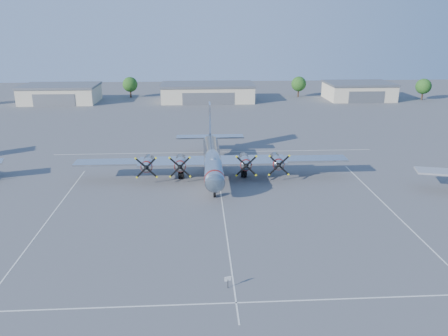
{
  "coord_description": "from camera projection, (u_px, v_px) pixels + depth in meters",
  "views": [
    {
      "loc": [
        -3.01,
        -54.44,
        23.4
      ],
      "look_at": [
        0.58,
        5.82,
        3.2
      ],
      "focal_mm": 35.0,
      "sensor_mm": 36.0,
      "label": 1
    }
  ],
  "objects": [
    {
      "name": "main_bomber_b29",
      "position": [
        212.0,
        174.0,
        70.92
      ],
      "size": [
        42.37,
        29.0,
        9.36
      ],
      "primitive_type": null,
      "rotation": [
        0.0,
        0.0,
        -0.0
      ],
      "color": "silver",
      "rests_on": "ground"
    },
    {
      "name": "hangar_east",
      "position": [
        359.0,
        91.0,
        138.56
      ],
      "size": [
        20.6,
        14.6,
        5.4
      ],
      "color": "beige",
      "rests_on": "ground"
    },
    {
      "name": "tree_east",
      "position": [
        299.0,
        84.0,
        142.79
      ],
      "size": [
        4.8,
        4.8,
        6.64
      ],
      "color": "#382619",
      "rests_on": "ground"
    },
    {
      "name": "hangar_center",
      "position": [
        208.0,
        92.0,
        135.86
      ],
      "size": [
        28.6,
        14.6,
        5.4
      ],
      "color": "beige",
      "rests_on": "ground"
    },
    {
      "name": "tree_far_east",
      "position": [
        423.0,
        86.0,
        137.35
      ],
      "size": [
        4.8,
        4.8,
        6.64
      ],
      "color": "#382619",
      "rests_on": "ground"
    },
    {
      "name": "hangar_west",
      "position": [
        61.0,
        94.0,
        133.33
      ],
      "size": [
        22.6,
        14.6,
        5.4
      ],
      "color": "beige",
      "rests_on": "ground"
    },
    {
      "name": "parking_lines",
      "position": [
        223.0,
        209.0,
        57.47
      ],
      "size": [
        60.0,
        50.08,
        0.01
      ],
      "color": "silver",
      "rests_on": "ground"
    },
    {
      "name": "tree_west",
      "position": [
        130.0,
        84.0,
        141.58
      ],
      "size": [
        4.8,
        4.8,
        6.64
      ],
      "color": "#382619",
      "rests_on": "ground"
    },
    {
      "name": "ground",
      "position": [
        222.0,
        204.0,
        59.13
      ],
      "size": [
        260.0,
        260.0,
        0.0
      ],
      "primitive_type": "plane",
      "color": "#515154",
      "rests_on": "ground"
    },
    {
      "name": "info_placard",
      "position": [
        228.0,
        280.0,
        40.2
      ],
      "size": [
        0.62,
        0.21,
        1.2
      ],
      "rotation": [
        0.0,
        0.0,
        0.27
      ],
      "color": "black",
      "rests_on": "ground"
    }
  ]
}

